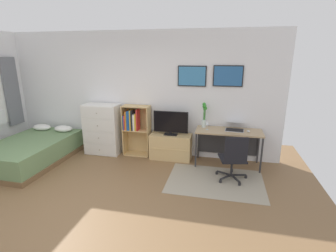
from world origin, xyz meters
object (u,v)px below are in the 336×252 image
object	(u,v)px
television	(171,123)
laptop	(235,127)
bookshelf	(134,126)
dresser	(103,129)
office_chair	(234,157)
computer_mouse	(248,131)
bamboo_vase	(204,114)
tv_stand	(171,146)
bed	(32,151)
desk	(228,136)
wine_glass	(207,123)

from	to	relation	value
television	laptop	size ratio (longest dim) A/B	1.75
bookshelf	dresser	bearing A→B (deg)	-174.98
office_chair	computer_mouse	world-z (taller)	office_chair
bookshelf	bamboo_vase	size ratio (longest dim) A/B	2.17
dresser	tv_stand	distance (m)	1.61
bed	office_chair	size ratio (longest dim) A/B	2.36
bed	laptop	bearing A→B (deg)	11.10
laptop	bamboo_vase	world-z (taller)	bamboo_vase
tv_stand	laptop	xyz separation A→B (m)	(1.32, 0.02, 0.53)
bed	tv_stand	xyz separation A→B (m)	(2.84, 0.81, 0.03)
dresser	desk	world-z (taller)	dresser
laptop	wine_glass	size ratio (longest dim) A/B	2.35
computer_mouse	wine_glass	bearing A→B (deg)	-178.82
bed	bamboo_vase	world-z (taller)	bamboo_vase
dresser	laptop	world-z (taller)	dresser
bamboo_vase	laptop	bearing A→B (deg)	-3.94
office_chair	bamboo_vase	bearing A→B (deg)	113.18
desk	office_chair	world-z (taller)	office_chair
tv_stand	bed	bearing A→B (deg)	-164.09
television	bamboo_vase	bearing A→B (deg)	6.96
dresser	laptop	xyz separation A→B (m)	(2.90, 0.03, 0.23)
dresser	television	size ratio (longest dim) A/B	1.54
bed	television	xyz separation A→B (m)	(2.84, 0.79, 0.56)
bookshelf	bamboo_vase	world-z (taller)	bamboo_vase
bookshelf	bamboo_vase	bearing A→B (deg)	0.45
dresser	wine_glass	size ratio (longest dim) A/B	6.32
tv_stand	bamboo_vase	size ratio (longest dim) A/B	1.70
tv_stand	computer_mouse	distance (m)	1.65
bamboo_vase	dresser	bearing A→B (deg)	-178.06
dresser	computer_mouse	size ratio (longest dim) A/B	10.94
desk	television	bearing A→B (deg)	-178.91
bed	computer_mouse	distance (m)	4.50
television	wine_glass	size ratio (longest dim) A/B	4.10
bookshelf	tv_stand	xyz separation A→B (m)	(0.84, -0.05, -0.40)
office_chair	bamboo_vase	size ratio (longest dim) A/B	1.65
dresser	desk	size ratio (longest dim) A/B	0.87
wine_glass	bookshelf	bearing A→B (deg)	174.31
tv_stand	office_chair	distance (m)	1.52
dresser	television	distance (m)	1.60
office_chair	desk	bearing A→B (deg)	83.86
office_chair	bamboo_vase	world-z (taller)	bamboo_vase
desk	laptop	bearing A→B (deg)	9.10
dresser	tv_stand	size ratio (longest dim) A/B	1.29
office_chair	laptop	size ratio (longest dim) A/B	2.03
office_chair	laptop	bearing A→B (deg)	75.33
computer_mouse	wine_glass	xyz separation A→B (m)	(-0.80, -0.02, 0.12)
office_chair	tv_stand	bearing A→B (deg)	136.38
laptop	computer_mouse	distance (m)	0.28
dresser	tv_stand	xyz separation A→B (m)	(1.58, 0.02, -0.30)
laptop	tv_stand	bearing A→B (deg)	-174.48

